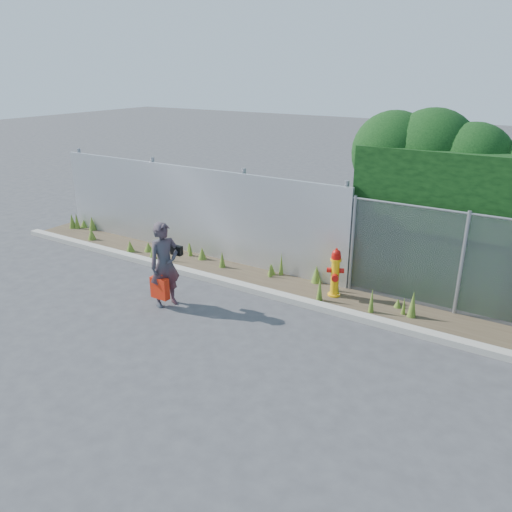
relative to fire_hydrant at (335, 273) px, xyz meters
name	(u,v)px	position (x,y,z in m)	size (l,w,h in m)	color
ground	(228,336)	(-0.92, -2.50, -0.51)	(80.00, 80.00, 0.00)	#3B3A3D
curb	(279,296)	(-0.92, -0.70, -0.45)	(16.00, 0.22, 0.12)	#9E9B8F
weed_strip	(270,275)	(-1.53, 0.01, -0.38)	(16.00, 1.29, 0.54)	#433526
corrugated_fence	(190,211)	(-4.16, 0.51, 0.59)	(8.50, 0.21, 2.30)	#BABCC2
fire_hydrant	(335,273)	(0.00, 0.00, 0.00)	(0.35, 0.32, 1.06)	#F2AE0C
woman	(165,265)	(-2.67, -2.11, 0.34)	(0.62, 0.41, 1.71)	#0D4D57
red_tote_bag	(160,288)	(-2.70, -2.27, -0.10)	(0.39, 0.14, 0.51)	red
black_shoulder_bag	(177,250)	(-2.58, -1.85, 0.58)	(0.25, 0.10, 0.19)	black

